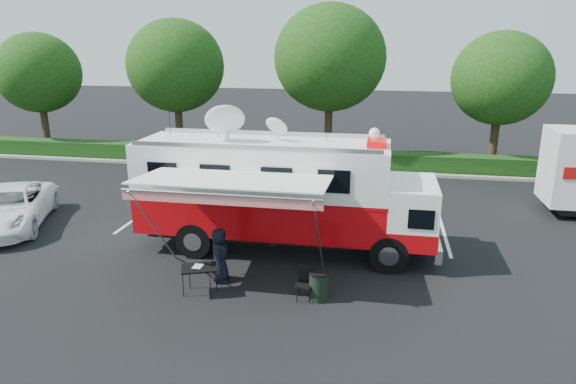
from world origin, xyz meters
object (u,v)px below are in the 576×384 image
Objects in this scene: command_truck at (283,192)px; folding_table at (199,269)px; white_suv at (12,227)px; trash_bin at (318,286)px.

command_truck is 4.15m from folding_table.
folding_table is at bearing -45.58° from white_suv.
command_truck is 10.86m from white_suv.
white_suv is 4.80× the size of folding_table.
folding_table reaches higher than white_suv.
command_truck is 4.04m from trash_bin.
trash_bin reaches higher than white_suv.
command_truck is 8.62× the size of folding_table.
command_truck reaches higher than white_suv.
white_suv is 9.82m from folding_table.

